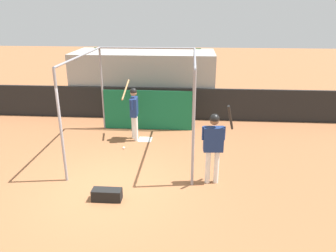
{
  "coord_description": "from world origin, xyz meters",
  "views": [
    {
      "loc": [
        2.04,
        -7.17,
        4.35
      ],
      "look_at": [
        1.38,
        1.81,
        1.03
      ],
      "focal_mm": 35.0,
      "sensor_mm": 36.0,
      "label": 1
    }
  ],
  "objects_px": {
    "player_batter": "(134,109)",
    "baseball": "(124,148)",
    "player_waiting": "(214,141)",
    "equipment_bag": "(107,195)"
  },
  "relations": [
    {
      "from": "baseball",
      "to": "player_waiting",
      "type": "bearing_deg",
      "value": -35.39
    },
    {
      "from": "player_waiting",
      "to": "baseball",
      "type": "relative_size",
      "value": 29.43
    },
    {
      "from": "player_batter",
      "to": "player_waiting",
      "type": "relative_size",
      "value": 0.91
    },
    {
      "from": "equipment_bag",
      "to": "baseball",
      "type": "bearing_deg",
      "value": 93.81
    },
    {
      "from": "player_waiting",
      "to": "baseball",
      "type": "bearing_deg",
      "value": 140.38
    },
    {
      "from": "player_waiting",
      "to": "baseball",
      "type": "xyz_separation_m",
      "value": [
        -2.73,
        1.94,
        -1.12
      ]
    },
    {
      "from": "player_waiting",
      "to": "equipment_bag",
      "type": "relative_size",
      "value": 3.11
    },
    {
      "from": "equipment_bag",
      "to": "baseball",
      "type": "distance_m",
      "value": 2.96
    },
    {
      "from": "player_batter",
      "to": "baseball",
      "type": "bearing_deg",
      "value": 163.05
    },
    {
      "from": "player_batter",
      "to": "player_waiting",
      "type": "distance_m",
      "value": 3.73
    }
  ]
}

